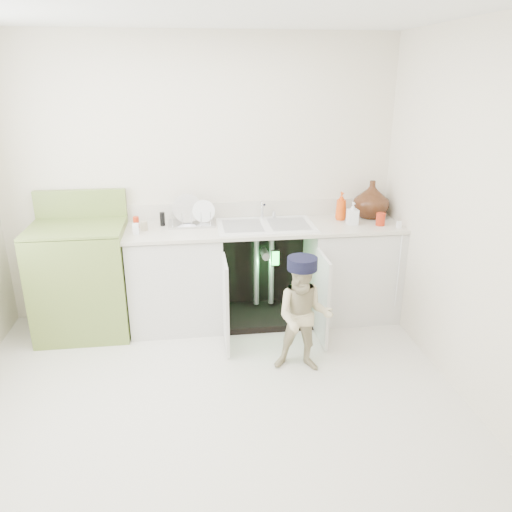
# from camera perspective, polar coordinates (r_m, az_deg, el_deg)

# --- Properties ---
(ground) EXTENTS (3.50, 3.50, 0.00)m
(ground) POSITION_cam_1_polar(r_m,az_deg,el_deg) (3.66, -4.94, -16.08)
(ground) COLOR beige
(ground) RESTS_ON ground
(room_shell) EXTENTS (6.00, 5.50, 1.26)m
(room_shell) POSITION_cam_1_polar(r_m,az_deg,el_deg) (3.09, -5.63, 2.96)
(room_shell) COLOR beige
(room_shell) RESTS_ON ground
(counter_run) EXTENTS (2.44, 1.02, 1.24)m
(counter_run) POSITION_cam_1_polar(r_m,az_deg,el_deg) (4.54, 1.52, -1.57)
(counter_run) COLOR silver
(counter_run) RESTS_ON ground
(avocado_stove) EXTENTS (0.78, 0.65, 1.21)m
(avocado_stove) POSITION_cam_1_polar(r_m,az_deg,el_deg) (4.56, -19.21, -2.38)
(avocado_stove) COLOR olive
(avocado_stove) RESTS_ON ground
(repair_worker) EXTENTS (0.50, 0.77, 0.91)m
(repair_worker) POSITION_cam_1_polar(r_m,az_deg,el_deg) (3.77, 5.48, -6.70)
(repair_worker) COLOR #BFAF89
(repair_worker) RESTS_ON ground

